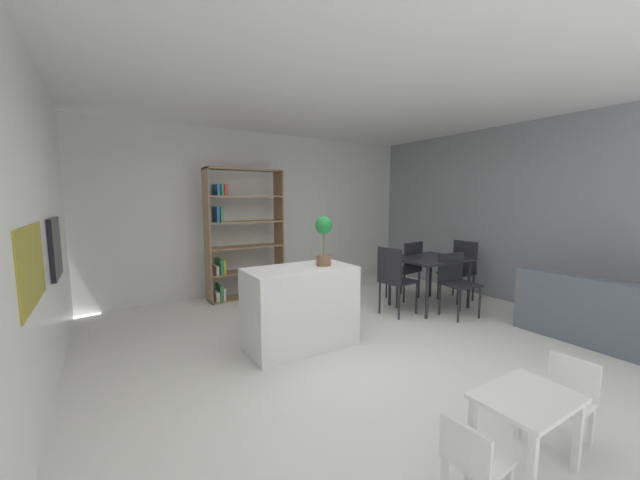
% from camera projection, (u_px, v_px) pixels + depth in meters
% --- Properties ---
extents(ground_plane, '(9.16, 9.16, 0.00)m').
position_uv_depth(ground_plane, '(354.00, 354.00, 3.71)').
color(ground_plane, silver).
extents(ceiling_slab, '(6.66, 6.15, 0.06)m').
position_uv_depth(ceiling_slab, '(357.00, 76.00, 3.37)').
color(ceiling_slab, white).
rests_on(ceiling_slab, ground_plane).
extents(back_partition, '(6.66, 0.06, 2.79)m').
position_uv_depth(back_partition, '(249.00, 213.00, 6.11)').
color(back_partition, silver).
rests_on(back_partition, ground_plane).
extents(right_partition_gray, '(0.06, 6.15, 2.79)m').
position_uv_depth(right_partition_gray, '(529.00, 215.00, 5.27)').
color(right_partition_gray, gray).
rests_on(right_partition_gray, ground_plane).
extents(cabinet_niche_splashback, '(0.01, 0.94, 0.54)m').
position_uv_depth(cabinet_niche_splashback, '(32.00, 266.00, 2.32)').
color(cabinet_niche_splashback, '#9E932D').
rests_on(cabinet_niche_splashback, ground_plane).
extents(built_in_oven, '(0.06, 0.61, 0.57)m').
position_uv_depth(built_in_oven, '(55.00, 248.00, 3.30)').
color(built_in_oven, black).
rests_on(built_in_oven, ground_plane).
extents(kitchen_island, '(1.19, 0.64, 0.89)m').
position_uv_depth(kitchen_island, '(300.00, 307.00, 3.86)').
color(kitchen_island, white).
rests_on(kitchen_island, ground_plane).
extents(potted_plant_on_island, '(0.20, 0.20, 0.55)m').
position_uv_depth(potted_plant_on_island, '(324.00, 236.00, 3.89)').
color(potted_plant_on_island, brown).
rests_on(potted_plant_on_island, kitchen_island).
extents(open_bookshelf, '(1.25, 0.38, 2.12)m').
position_uv_depth(open_bookshelf, '(239.00, 237.00, 5.71)').
color(open_bookshelf, '#997551').
rests_on(open_bookshelf, ground_plane).
extents(child_table, '(0.60, 0.43, 0.48)m').
position_uv_depth(child_table, '(527.00, 409.00, 2.07)').
color(child_table, white).
rests_on(child_table, ground_plane).
extents(child_chair_left, '(0.29, 0.29, 0.51)m').
position_uv_depth(child_chair_left, '(473.00, 460.00, 1.82)').
color(child_chair_left, white).
rests_on(child_chair_left, ground_plane).
extents(child_chair_right, '(0.32, 0.32, 0.56)m').
position_uv_depth(child_chair_right, '(567.00, 396.00, 2.36)').
color(child_chair_right, white).
rests_on(child_chair_right, ground_plane).
extents(dining_table, '(1.03, 0.85, 0.76)m').
position_uv_depth(dining_table, '(430.00, 263.00, 5.26)').
color(dining_table, '#232328').
rests_on(dining_table, ground_plane).
extents(dining_chair_island_side, '(0.50, 0.46, 0.97)m').
position_uv_depth(dining_chair_island_side, '(394.00, 276.00, 4.87)').
color(dining_chair_island_side, '#232328').
rests_on(dining_chair_island_side, ground_plane).
extents(dining_chair_window_side, '(0.46, 0.44, 0.96)m').
position_uv_depth(dining_chair_window_side, '(461.00, 266.00, 5.66)').
color(dining_chair_window_side, '#232328').
rests_on(dining_chair_window_side, ground_plane).
extents(dining_chair_far, '(0.51, 0.47, 0.95)m').
position_uv_depth(dining_chair_far, '(408.00, 265.00, 5.66)').
color(dining_chair_far, '#232328').
rests_on(dining_chair_far, ground_plane).
extents(dining_chair_near, '(0.50, 0.46, 0.87)m').
position_uv_depth(dining_chair_near, '(456.00, 278.00, 4.90)').
color(dining_chair_near, '#232328').
rests_on(dining_chair_near, ground_plane).
extents(sofa, '(0.82, 1.86, 0.77)m').
position_uv_depth(sofa, '(615.00, 322.00, 3.88)').
color(sofa, slate).
rests_on(sofa, ground_plane).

